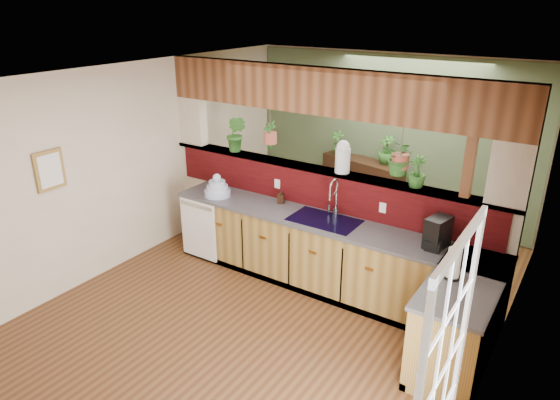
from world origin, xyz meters
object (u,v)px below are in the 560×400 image
Objects in this scene: faucet at (334,196)px; coffee_maker at (437,234)px; soap_dispenser at (281,196)px; paper_towel at (454,264)px; glass_jar at (343,157)px; shelving_console at (361,187)px; dish_stack at (217,189)px.

faucet is 1.45× the size of coffee_maker.
soap_dispenser is 2.03m from coffee_maker.
glass_jar is at bearing 151.39° from paper_towel.
shelving_console is (-2.17, 2.78, -0.55)m from paper_towel.
dish_stack is at bearing -163.95° from glass_jar.
dish_stack is (-1.60, -0.23, -0.17)m from faucet.
soap_dispenser is at bearing -81.34° from shelving_console.
dish_stack reaches higher than soap_dispenser.
dish_stack is 1.96× the size of soap_dispenser.
glass_jar reaches higher than shelving_console.
dish_stack is at bearing -171.72° from faucet.
dish_stack is at bearing -163.68° from soap_dispenser.
faucet is 2.30m from shelving_console.
faucet is 1.51× the size of paper_towel.
soap_dispenser is 2.17m from shelving_console.
coffee_maker is 1.44m from glass_jar.
soap_dispenser is (0.84, 0.25, -0.01)m from dish_stack.
faucet is 1.28m from coffee_maker.
coffee_maker reaches higher than dish_stack.
faucet is at bearing -61.20° from shelving_console.
shelving_console is (1.02, 2.35, -0.49)m from dish_stack.
glass_jar is (-1.29, 0.35, 0.53)m from coffee_maker.
paper_towel is 3.57m from shelving_console.
soap_dispenser is at bearing 164.08° from paper_towel.
glass_jar is at bearing -60.11° from shelving_console.
dish_stack is 1.75m from glass_jar.
soap_dispenser is 0.45× the size of glass_jar.
coffee_maker reaches higher than paper_towel.
dish_stack is at bearing 172.46° from paper_towel.
paper_towel is 1.91m from glass_jar.
soap_dispenser is at bearing -171.02° from coffee_maker.
glass_jar is (1.58, 0.45, 0.59)m from dish_stack.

